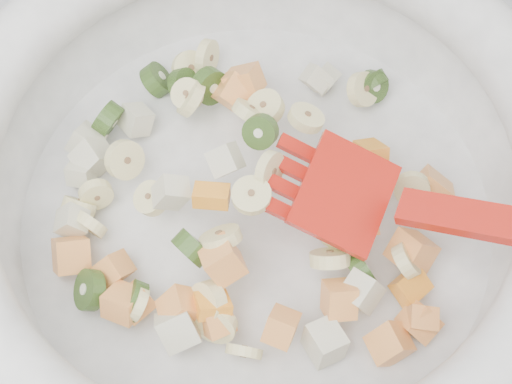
{
  "coord_description": "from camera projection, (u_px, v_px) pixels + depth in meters",
  "views": [
    {
      "loc": [
        -0.13,
        1.21,
        1.4
      ],
      "look_at": [
        -0.12,
        1.45,
        0.95
      ],
      "focal_mm": 55.0,
      "sensor_mm": 36.0,
      "label": 1
    }
  ],
  "objects": [
    {
      "name": "mixing_bowl",
      "position": [
        256.0,
        182.0,
        0.5
      ],
      "size": [
        0.49,
        0.41,
        0.14
      ],
      "color": "white",
      "rests_on": "counter"
    },
    {
      "name": "counter",
      "position": [
        352.0,
        383.0,
        0.96
      ],
      "size": [
        2.0,
        0.6,
        0.9
      ],
      "primitive_type": "cube",
      "color": "#A7A8AD",
      "rests_on": "ground"
    }
  ]
}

